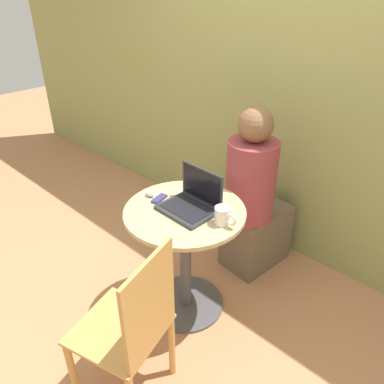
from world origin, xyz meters
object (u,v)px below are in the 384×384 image
Objects in this scene: chair_empty at (132,329)px; person_seated at (254,205)px; cell_phone at (159,199)px; laptop at (192,202)px.

person_seated is at bearing 98.14° from chair_empty.
cell_phone is 0.73m from person_seated.
cell_phone is 0.12× the size of chair_empty.
cell_phone is (-0.21, -0.06, -0.04)m from laptop.
cell_phone is at bearing -110.91° from person_seated.
chair_empty is (0.42, -0.58, -0.28)m from cell_phone.
person_seated is at bearing 86.06° from laptop.
laptop reaches higher than cell_phone.
person_seated is at bearing 69.09° from cell_phone.
laptop is 0.22m from cell_phone.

